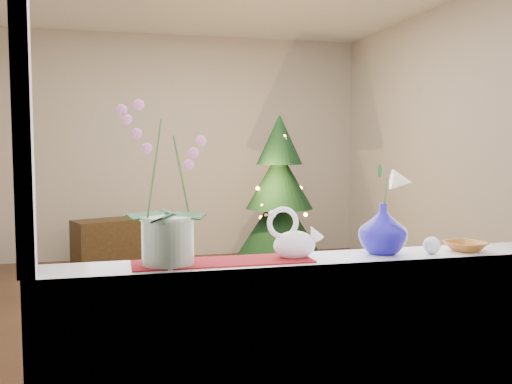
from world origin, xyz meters
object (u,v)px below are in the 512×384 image
at_px(orchid_pot, 167,184).
at_px(blue_vase, 383,225).
at_px(swan, 294,234).
at_px(amber_dish, 465,247).
at_px(xmas_tree, 279,196).
at_px(side_table, 109,245).
at_px(paperweight, 432,245).

relative_size(orchid_pot, blue_vase, 2.57).
relative_size(swan, amber_dish, 1.65).
relative_size(xmas_tree, side_table, 2.26).
bearing_deg(amber_dish, paperweight, -172.61).
bearing_deg(paperweight, swan, 175.70).
distance_m(paperweight, amber_dish, 0.18).
relative_size(orchid_pot, xmas_tree, 0.37).
bearing_deg(amber_dish, side_table, 109.76).
bearing_deg(side_table, amber_dish, -92.41).
bearing_deg(swan, orchid_pot, 161.17).
distance_m(orchid_pot, amber_dish, 1.30).
bearing_deg(paperweight, orchid_pot, 177.97).
bearing_deg(side_table, swan, -101.95).
bearing_deg(swan, amber_dish, -21.06).
xyz_separation_m(paperweight, side_table, (-1.35, 4.28, -0.67)).
height_order(blue_vase, paperweight, blue_vase).
bearing_deg(blue_vase, xmas_tree, 80.60).
xyz_separation_m(amber_dish, side_table, (-1.53, 4.26, -0.66)).
xyz_separation_m(amber_dish, xmas_tree, (0.21, 3.57, -0.09)).
relative_size(blue_vase, side_table, 0.32).
distance_m(swan, amber_dish, 0.77).
height_order(amber_dish, xmas_tree, xmas_tree).
height_order(blue_vase, amber_dish, blue_vase).
bearing_deg(swan, blue_vase, -17.63).
height_order(blue_vase, side_table, blue_vase).
height_order(orchid_pot, blue_vase, orchid_pot).
bearing_deg(amber_dish, swan, 178.39).
xyz_separation_m(swan, paperweight, (0.59, -0.04, -0.06)).
height_order(amber_dish, side_table, amber_dish).
relative_size(amber_dish, xmas_tree, 0.08).
xyz_separation_m(orchid_pot, xmas_tree, (1.48, 3.55, -0.38)).
bearing_deg(orchid_pot, swan, 0.62).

